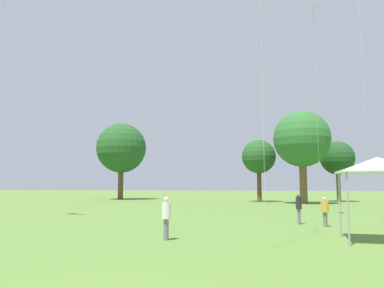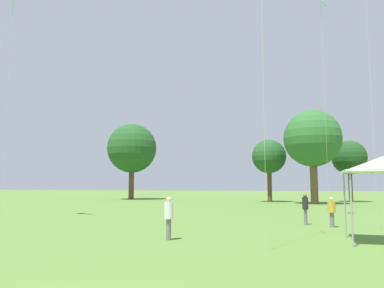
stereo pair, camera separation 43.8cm
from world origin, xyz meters
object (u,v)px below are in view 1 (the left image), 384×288
person_standing_1 (166,214)px  kite_4 (313,10)px  person_standing_4 (325,209)px  distant_tree_3 (121,148)px  distant_tree_0 (337,158)px  distant_tree_2 (302,139)px  distant_tree_1 (259,157)px  person_standing_0 (299,206)px  canopy_tent (378,165)px

person_standing_1 → kite_4: 19.52m
person_standing_4 → distant_tree_3: bearing=-152.5°
distant_tree_0 → person_standing_1: bearing=-106.9°
distant_tree_0 → distant_tree_3: (-31.97, 0.43, 2.15)m
distant_tree_0 → distant_tree_2: bearing=-124.5°
person_standing_1 → distant_tree_1: size_ratio=0.21×
person_standing_1 → person_standing_4: bearing=107.9°
distant_tree_3 → person_standing_0: bearing=-51.5°
person_standing_4 → kite_4: bearing=165.5°
person_standing_1 → distant_tree_1: (1.55, 36.38, 4.97)m
canopy_tent → distant_tree_1: (-6.76, 34.97, 3.01)m
person_standing_1 → kite_4: bearing=123.0°
person_standing_4 → distant_tree_1: (-5.24, 29.70, 5.08)m
distant_tree_1 → distant_tree_2: bearing=-37.5°
canopy_tent → distant_tree_1: size_ratio=0.40×
kite_4 → distant_tree_2: bearing=69.3°
person_standing_0 → person_standing_4: bearing=44.3°
distant_tree_2 → distant_tree_3: (-27.06, 7.57, 0.26)m
person_standing_1 → kite_4: size_ratio=0.11×
person_standing_1 → person_standing_4: size_ratio=1.10×
canopy_tent → distant_tree_0: bearing=84.5°
distant_tree_0 → distant_tree_1: distant_tree_1 is taller
canopy_tent → distant_tree_3: (-28.35, 38.34, 5.02)m
canopy_tent → distant_tree_2: size_ratio=0.30×
person_standing_4 → kite_4: 14.74m
person_standing_4 → distant_tree_1: 30.58m
person_standing_4 → distant_tree_2: (0.23, 25.50, 6.83)m
distant_tree_2 → distant_tree_0: bearing=55.5°
kite_4 → distant_tree_2: size_ratio=1.40×
person_standing_1 → canopy_tent: canopy_tent is taller
person_standing_1 → distant_tree_1: 36.75m
person_standing_0 → kite_4: kite_4 is taller
canopy_tent → distant_tree_3: 47.95m
canopy_tent → distant_tree_0: distant_tree_0 is taller
person_standing_1 → canopy_tent: 8.65m
person_standing_0 → distant_tree_3: (-25.52, 32.13, 6.96)m
person_standing_0 → person_standing_4: 1.62m
person_standing_4 → distant_tree_3: 43.17m
canopy_tent → distant_tree_1: distant_tree_1 is taller
person_standing_4 → distant_tree_0: size_ratio=0.19×
person_standing_4 → distant_tree_2: 26.40m
kite_4 → distant_tree_2: kite_4 is taller
distant_tree_0 → canopy_tent: bearing=-95.5°
person_standing_1 → person_standing_0: bearing=117.6°
person_standing_0 → canopy_tent: canopy_tent is taller
distant_tree_2 → canopy_tent: bearing=-87.6°
person_standing_1 → distant_tree_0: bearing=136.5°
person_standing_1 → kite_4: (7.06, 12.09, 13.60)m
person_standing_0 → distant_tree_0: 32.70m
person_standing_4 → distant_tree_3: size_ratio=0.13×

